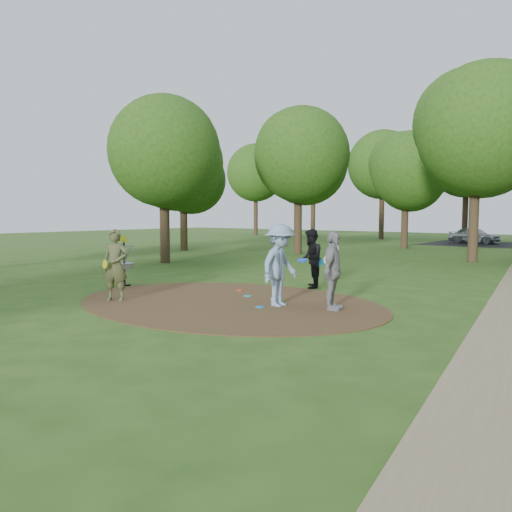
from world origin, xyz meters
The scene contains 12 objects.
ground centered at (0.00, 0.00, 0.00)m, with size 100.00×100.00×0.00m, color #2D5119.
dirt_clearing centered at (0.00, 0.00, 0.01)m, with size 8.40×8.40×0.02m, color #47301C.
player_observer_with_disc centered at (-2.39, -1.59, 0.92)m, with size 0.80×0.72×1.85m.
player_throwing_with_disc centered at (1.35, 0.41, 1.00)m, with size 1.19×1.31×1.99m.
player_walking_with_disc centered at (0.36, 3.41, 0.89)m, with size 1.01×1.08×1.78m.
player_waiting_with_disc centered at (2.61, 0.73, 0.92)m, with size 0.71×1.16×1.84m.
disc_ground_cyan centered at (-0.11, 0.97, 0.03)m, with size 0.22×0.22×0.02m, color #179AB9.
disc_ground_blue centered at (1.11, -0.08, 0.03)m, with size 0.22×0.22×0.02m, color #0D7FDE.
disc_ground_red centered at (-0.93, 1.62, 0.03)m, with size 0.22×0.22×0.02m, color #C44013.
car_left centered at (-1.83, 30.35, 0.62)m, with size 1.45×3.62×1.23m, color #ADB1B5.
disc_golf_basket centered at (-4.50, 0.30, 0.87)m, with size 0.63×0.63×1.54m.
tree_ring centered at (2.79, 8.61, 5.17)m, with size 37.53×45.49×8.76m.
Camera 1 is at (8.22, -9.36, 2.23)m, focal length 35.00 mm.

